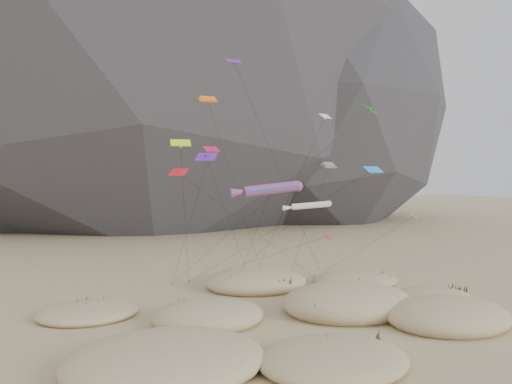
% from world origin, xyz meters
% --- Properties ---
extents(ground, '(500.00, 500.00, 0.00)m').
position_xyz_m(ground, '(0.00, 0.00, 0.00)').
color(ground, '#CCB789').
rests_on(ground, ground).
extents(dunes, '(48.30, 38.40, 4.19)m').
position_xyz_m(dunes, '(-1.93, 2.75, 0.73)').
color(dunes, '#CCB789').
rests_on(dunes, ground).
extents(dune_grass, '(43.57, 27.48, 1.58)m').
position_xyz_m(dune_grass, '(-1.58, 2.84, 0.84)').
color(dune_grass, black).
rests_on(dune_grass, ground).
extents(kite_stakes, '(23.91, 5.88, 0.30)m').
position_xyz_m(kite_stakes, '(1.14, 22.60, 0.15)').
color(kite_stakes, '#3F2D1E').
rests_on(kite_stakes, ground).
extents(rainbow_tube_kite, '(8.87, 16.84, 14.18)m').
position_xyz_m(rainbow_tube_kite, '(-1.90, 10.45, 13.19)').
color(rainbow_tube_kite, red).
rests_on(rainbow_tube_kite, ground).
extents(white_tube_kite, '(8.10, 14.89, 11.78)m').
position_xyz_m(white_tube_kite, '(2.86, 9.63, 11.17)').
color(white_tube_kite, silver).
rests_on(white_tube_kite, ground).
extents(orange_parafoil, '(11.71, 8.37, 24.61)m').
position_xyz_m(orange_parafoil, '(-7.36, 16.59, 23.80)').
color(orange_parafoil, orange).
rests_on(orange_parafoil, ground).
extents(multi_parafoil, '(2.33, 11.03, 16.49)m').
position_xyz_m(multi_parafoil, '(7.30, 12.56, 15.88)').
color(multi_parafoil, red).
rests_on(multi_parafoil, ground).
extents(delta_kites, '(32.90, 20.24, 28.65)m').
position_xyz_m(delta_kites, '(0.95, 10.76, 16.96)').
color(delta_kites, '#C4123F').
rests_on(delta_kites, ground).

